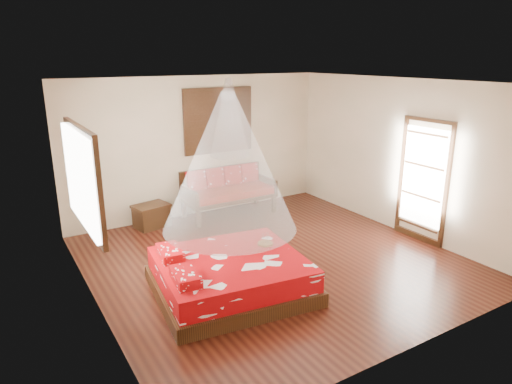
% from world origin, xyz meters
% --- Properties ---
extents(room, '(5.54, 5.54, 2.84)m').
position_xyz_m(room, '(0.00, 0.00, 1.40)').
color(room, black).
rests_on(room, ground).
extents(bed, '(2.23, 2.07, 0.63)m').
position_xyz_m(bed, '(-1.09, -0.56, 0.25)').
color(bed, black).
rests_on(bed, floor).
extents(daybed, '(1.85, 0.82, 0.96)m').
position_xyz_m(daybed, '(0.44, 2.38, 0.52)').
color(daybed, black).
rests_on(daybed, floor).
extents(storage_chest, '(0.73, 0.59, 0.45)m').
position_xyz_m(storage_chest, '(-1.18, 2.45, 0.23)').
color(storage_chest, black).
rests_on(storage_chest, floor).
extents(shutter_panel, '(1.52, 0.06, 1.32)m').
position_xyz_m(shutter_panel, '(0.44, 2.72, 1.90)').
color(shutter_panel, black).
rests_on(shutter_panel, wall_back).
extents(window_left, '(0.10, 1.74, 1.34)m').
position_xyz_m(window_left, '(-2.71, 0.20, 1.70)').
color(window_left, black).
rests_on(window_left, wall_left).
extents(glazed_door, '(0.08, 1.02, 2.16)m').
position_xyz_m(glazed_door, '(2.72, -0.60, 1.07)').
color(glazed_door, black).
rests_on(glazed_door, floor).
extents(wine_tray, '(0.23, 0.23, 0.19)m').
position_xyz_m(wine_tray, '(-0.40, -0.39, 0.55)').
color(wine_tray, brown).
rests_on(wine_tray, bed).
extents(mosquito_net_main, '(1.78, 1.78, 1.80)m').
position_xyz_m(mosquito_net_main, '(-1.07, -0.56, 1.85)').
color(mosquito_net_main, white).
rests_on(mosquito_net_main, ceiling).
extents(mosquito_net_daybed, '(0.78, 0.78, 1.50)m').
position_xyz_m(mosquito_net_daybed, '(0.44, 2.25, 2.00)').
color(mosquito_net_daybed, white).
rests_on(mosquito_net_daybed, ceiling).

